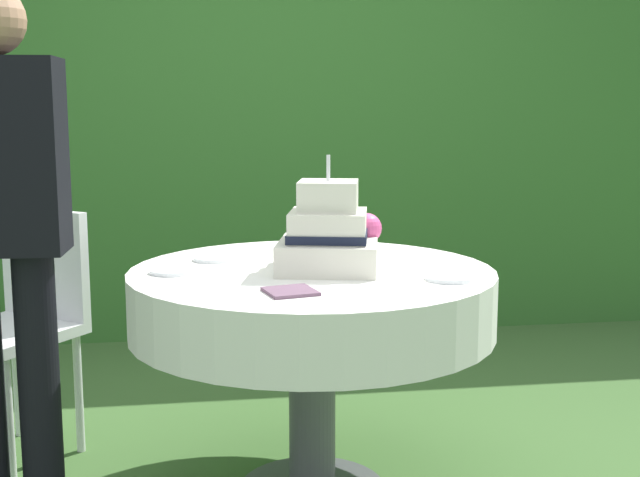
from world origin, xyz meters
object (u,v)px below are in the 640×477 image
(wedding_cake, at_px, (330,235))
(garden_chair, at_px, (26,309))
(serving_plate_right, at_px, (333,250))
(napkin_stack, at_px, (290,291))
(cake_table, at_px, (312,304))
(serving_plate_far, at_px, (172,271))
(serving_plate_near, at_px, (450,278))
(serving_plate_left, at_px, (214,259))
(standing_person, at_px, (2,225))

(wedding_cake, xyz_separation_m, garden_chair, (-1.03, 0.51, -0.32))
(serving_plate_right, distance_m, napkin_stack, 0.68)
(cake_table, xyz_separation_m, serving_plate_far, (-0.44, 0.01, 0.12))
(serving_plate_near, height_order, serving_plate_left, same)
(serving_plate_near, xyz_separation_m, standing_person, (-1.29, 0.11, 0.17))
(wedding_cake, distance_m, garden_chair, 1.19)
(cake_table, relative_size, standing_person, 0.73)
(wedding_cake, relative_size, serving_plate_far, 2.67)
(serving_plate_near, height_order, serving_plate_far, same)
(cake_table, relative_size, serving_plate_right, 9.54)
(wedding_cake, relative_size, serving_plate_left, 2.70)
(cake_table, distance_m, garden_chair, 1.10)
(serving_plate_near, bearing_deg, cake_table, 149.99)
(serving_plate_left, distance_m, standing_person, 0.70)
(serving_plate_left, height_order, standing_person, standing_person)
(serving_plate_left, bearing_deg, serving_plate_far, -124.31)
(serving_plate_left, bearing_deg, serving_plate_near, -31.70)
(serving_plate_right, bearing_deg, cake_table, -110.73)
(wedding_cake, bearing_deg, standing_person, -174.20)
(serving_plate_left, relative_size, napkin_stack, 1.05)
(wedding_cake, height_order, serving_plate_right, wedding_cake)
(serving_plate_far, bearing_deg, garden_chair, 138.06)
(wedding_cake, xyz_separation_m, napkin_stack, (-0.16, -0.31, -0.11))
(serving_plate_near, distance_m, standing_person, 1.31)
(serving_plate_far, distance_m, serving_plate_right, 0.64)
(serving_plate_right, distance_m, garden_chair, 1.13)
(garden_chair, distance_m, standing_person, 0.72)
(wedding_cake, bearing_deg, serving_plate_near, -32.38)
(wedding_cake, bearing_deg, cake_table, 166.18)
(serving_plate_right, bearing_deg, napkin_stack, -109.40)
(serving_plate_near, bearing_deg, serving_plate_far, 164.47)
(cake_table, distance_m, serving_plate_far, 0.45)
(napkin_stack, xyz_separation_m, garden_chair, (-0.87, 0.82, -0.22))
(serving_plate_near, bearing_deg, serving_plate_left, 148.30)
(standing_person, bearing_deg, serving_plate_near, -4.86)
(wedding_cake, xyz_separation_m, serving_plate_right, (0.06, 0.33, -0.10))
(wedding_cake, height_order, standing_person, standing_person)
(serving_plate_left, height_order, serving_plate_right, same)
(serving_plate_near, height_order, serving_plate_right, same)
(serving_plate_near, distance_m, serving_plate_far, 0.85)
(standing_person, bearing_deg, serving_plate_far, 14.01)
(serving_plate_left, xyz_separation_m, napkin_stack, (0.20, -0.53, -0.00))
(serving_plate_near, relative_size, serving_plate_left, 1.06)
(wedding_cake, bearing_deg, serving_plate_far, 177.67)
(standing_person, bearing_deg, cake_table, 7.01)
(serving_plate_near, distance_m, serving_plate_left, 0.81)
(serving_plate_far, bearing_deg, cake_table, -0.82)
(wedding_cake, bearing_deg, napkin_stack, -117.48)
(wedding_cake, height_order, garden_chair, wedding_cake)
(serving_plate_far, distance_m, napkin_stack, 0.47)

